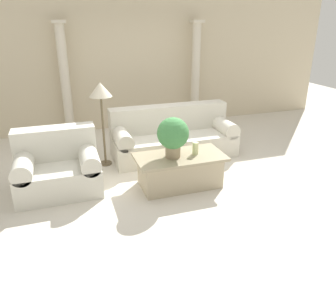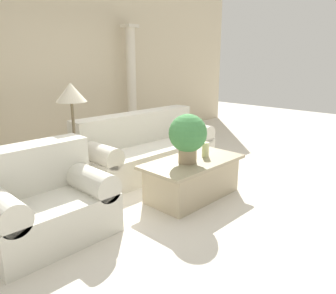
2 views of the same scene
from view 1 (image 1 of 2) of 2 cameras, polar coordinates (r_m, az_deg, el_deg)
ground_plane at (r=5.40m, az=-0.78°, el=-4.32°), size 16.00×16.00×0.00m
wall_back at (r=7.46m, az=-7.26°, el=15.49°), size 10.00×0.06×3.20m
sofa_long at (r=5.97m, az=0.80°, el=1.87°), size 2.20×0.88×0.88m
loveseat at (r=5.00m, az=-18.66°, el=-3.18°), size 1.16×0.88×0.88m
coffee_table at (r=4.88m, az=2.08°, el=-4.06°), size 1.31×0.68×0.48m
potted_plant at (r=4.62m, az=0.87°, el=2.15°), size 0.46×0.46×0.59m
pillar_candle at (r=4.83m, az=4.79°, el=-0.20°), size 0.09×0.09×0.18m
floor_lamp at (r=5.41m, az=-11.65°, el=8.97°), size 0.37×0.37×1.41m
column_left at (r=7.08m, az=-17.49°, el=11.07°), size 0.26×0.26×2.33m
column_right at (r=7.68m, az=4.82°, el=12.70°), size 0.26×0.26×2.33m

